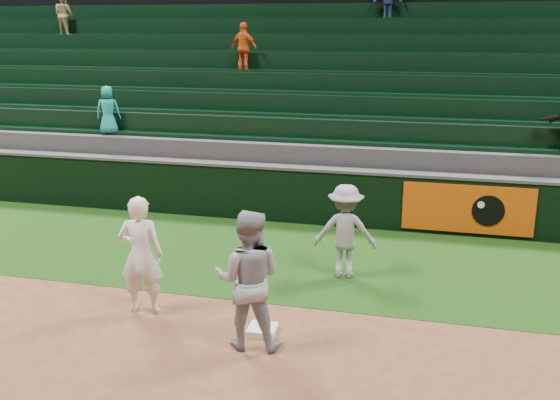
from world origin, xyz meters
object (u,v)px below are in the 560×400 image
Objects in this scene: first_base at (262,330)px; first_baseman at (141,255)px; base_coach at (345,231)px; baserunner at (248,279)px.

first_baseman is at bearing 173.24° from first_base.
first_base is 2.13m from first_baseman.
base_coach is (2.75, 2.10, -0.09)m from first_baseman.
baserunner is (1.85, -0.61, 0.05)m from first_baseman.
baserunner is 2.86m from base_coach.
first_baseman is (-1.93, 0.23, 0.86)m from first_base.
first_baseman reaches higher than base_coach.
first_baseman is at bearing -24.47° from baserunner.
base_coach reaches higher than first_base.
baserunner reaches higher than first_baseman.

